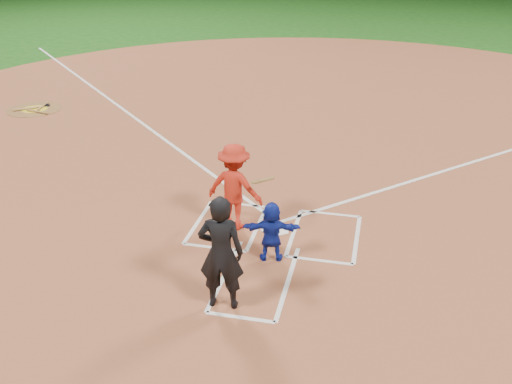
% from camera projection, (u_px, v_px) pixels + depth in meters
% --- Properties ---
extents(ground, '(120.00, 120.00, 0.00)m').
position_uv_depth(ground, '(275.00, 230.00, 11.24)').
color(ground, '#164912').
rests_on(ground, ground).
extents(home_plate_dirt, '(28.00, 28.00, 0.01)m').
position_uv_depth(home_plate_dirt, '(315.00, 130.00, 16.50)').
color(home_plate_dirt, brown).
rests_on(home_plate_dirt, ground).
extents(home_plate, '(0.60, 0.60, 0.02)m').
position_uv_depth(home_plate, '(275.00, 230.00, 11.23)').
color(home_plate, white).
rests_on(home_plate, home_plate_dirt).
extents(on_deck_circle, '(1.70, 1.70, 0.01)m').
position_uv_depth(on_deck_circle, '(35.00, 109.00, 18.24)').
color(on_deck_circle, brown).
rests_on(on_deck_circle, home_plate_dirt).
extents(on_deck_logo, '(0.80, 0.80, 0.00)m').
position_uv_depth(on_deck_logo, '(34.00, 109.00, 18.24)').
color(on_deck_logo, gold).
rests_on(on_deck_logo, on_deck_circle).
extents(on_deck_bat_a, '(0.20, 0.84, 0.06)m').
position_uv_depth(on_deck_bat_a, '(43.00, 106.00, 18.42)').
color(on_deck_bat_a, olive).
rests_on(on_deck_bat_a, on_deck_circle).
extents(on_deck_bat_b, '(0.70, 0.57, 0.06)m').
position_uv_depth(on_deck_bat_b, '(27.00, 109.00, 18.18)').
color(on_deck_bat_b, olive).
rests_on(on_deck_bat_b, on_deck_circle).
extents(on_deck_bat_c, '(0.84, 0.22, 0.06)m').
position_uv_depth(on_deck_bat_c, '(37.00, 112.00, 17.90)').
color(on_deck_bat_c, olive).
rests_on(on_deck_bat_c, on_deck_circle).
extents(bat_weight_donut, '(0.19, 0.19, 0.05)m').
position_uv_depth(bat_weight_donut, '(47.00, 105.00, 18.54)').
color(bat_weight_donut, black).
rests_on(bat_weight_donut, on_deck_circle).
extents(catcher, '(1.08, 0.52, 1.12)m').
position_uv_depth(catcher, '(271.00, 232.00, 10.05)').
color(catcher, '#13259E').
rests_on(catcher, home_plate_dirt).
extents(umpire, '(0.75, 0.53, 1.92)m').
position_uv_depth(umpire, '(221.00, 253.00, 8.66)').
color(umpire, black).
rests_on(umpire, home_plate_dirt).
extents(chalk_markings, '(28.35, 17.32, 0.01)m').
position_uv_depth(chalk_markings, '(312.00, 138.00, 15.87)').
color(chalk_markings, white).
rests_on(chalk_markings, home_plate_dirt).
extents(batter_at_plate, '(1.35, 0.96, 1.74)m').
position_uv_depth(batter_at_plate, '(234.00, 187.00, 10.98)').
color(batter_at_plate, red).
rests_on(batter_at_plate, home_plate_dirt).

